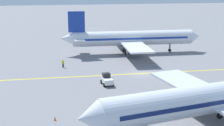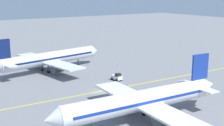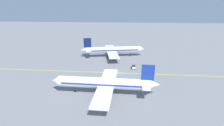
{
  "view_description": "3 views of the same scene",
  "coord_description": "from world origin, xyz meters",
  "px_view_note": "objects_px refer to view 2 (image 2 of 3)",
  "views": [
    {
      "loc": [
        56.09,
        -16.83,
        17.13
      ],
      "look_at": [
        -0.76,
        -5.63,
        2.22
      ],
      "focal_mm": 50.0,
      "sensor_mm": 36.0,
      "label": 1
    },
    {
      "loc": [
        -58.31,
        35.36,
        22.17
      ],
      "look_at": [
        4.96,
        -5.96,
        4.91
      ],
      "focal_mm": 50.0,
      "sensor_mm": 36.0,
      "label": 2
    },
    {
      "loc": [
        -69.18,
        -3.05,
        28.46
      ],
      "look_at": [
        2.15,
        1.75,
        3.68
      ],
      "focal_mm": 28.0,
      "sensor_mm": 36.0,
      "label": 3
    }
  ],
  "objects_px": {
    "ground_crew_worker": "(173,85)",
    "traffic_cone_by_wingtip": "(110,110)",
    "baggage_tug_white": "(117,77)",
    "airplane_at_gate": "(143,101)",
    "traffic_cone_mid_apron": "(103,102)",
    "traffic_cone_near_nose": "(118,65)",
    "airplane_adjacent_stand": "(50,58)"
  },
  "relations": [
    {
      "from": "baggage_tug_white",
      "to": "airplane_adjacent_stand",
      "type": "bearing_deg",
      "value": 29.97
    },
    {
      "from": "ground_crew_worker",
      "to": "traffic_cone_by_wingtip",
      "type": "distance_m",
      "value": 20.45
    },
    {
      "from": "airplane_adjacent_stand",
      "to": "traffic_cone_mid_apron",
      "type": "xyz_separation_m",
      "value": [
        -30.81,
        1.08,
        -3.43
      ]
    },
    {
      "from": "airplane_at_gate",
      "to": "traffic_cone_near_nose",
      "type": "xyz_separation_m",
      "value": [
        36.66,
        -19.67,
        -3.43
      ]
    },
    {
      "from": "airplane_at_gate",
      "to": "traffic_cone_mid_apron",
      "type": "height_order",
      "value": "airplane_at_gate"
    },
    {
      "from": "traffic_cone_near_nose",
      "to": "traffic_cone_mid_apron",
      "type": "relative_size",
      "value": 1.0
    },
    {
      "from": "airplane_at_gate",
      "to": "traffic_cone_near_nose",
      "type": "bearing_deg",
      "value": -28.22
    },
    {
      "from": "baggage_tug_white",
      "to": "traffic_cone_mid_apron",
      "type": "height_order",
      "value": "baggage_tug_white"
    },
    {
      "from": "airplane_at_gate",
      "to": "traffic_cone_near_nose",
      "type": "distance_m",
      "value": 41.75
    },
    {
      "from": "airplane_at_gate",
      "to": "traffic_cone_by_wingtip",
      "type": "relative_size",
      "value": 64.55
    },
    {
      "from": "airplane_adjacent_stand",
      "to": "ground_crew_worker",
      "type": "distance_m",
      "value": 36.19
    },
    {
      "from": "airplane_at_gate",
      "to": "traffic_cone_mid_apron",
      "type": "relative_size",
      "value": 64.55
    },
    {
      "from": "baggage_tug_white",
      "to": "traffic_cone_by_wingtip",
      "type": "height_order",
      "value": "baggage_tug_white"
    },
    {
      "from": "airplane_at_gate",
      "to": "traffic_cone_by_wingtip",
      "type": "distance_m",
      "value": 7.93
    },
    {
      "from": "airplane_adjacent_stand",
      "to": "baggage_tug_white",
      "type": "distance_m",
      "value": 21.49
    },
    {
      "from": "airplane_at_gate",
      "to": "airplane_adjacent_stand",
      "type": "xyz_separation_m",
      "value": [
        42.09,
        0.1,
        0.0
      ]
    },
    {
      "from": "baggage_tug_white",
      "to": "traffic_cone_by_wingtip",
      "type": "xyz_separation_m",
      "value": [
        -16.96,
        13.12,
        -0.63
      ]
    },
    {
      "from": "baggage_tug_white",
      "to": "traffic_cone_by_wingtip",
      "type": "relative_size",
      "value": 5.67
    },
    {
      "from": "airplane_adjacent_stand",
      "to": "traffic_cone_near_nose",
      "type": "distance_m",
      "value": 20.79
    },
    {
      "from": "traffic_cone_mid_apron",
      "to": "traffic_cone_by_wingtip",
      "type": "height_order",
      "value": "same"
    },
    {
      "from": "airplane_at_gate",
      "to": "traffic_cone_by_wingtip",
      "type": "bearing_deg",
      "value": 21.1
    },
    {
      "from": "ground_crew_worker",
      "to": "traffic_cone_mid_apron",
      "type": "xyz_separation_m",
      "value": [
        0.69,
        18.68,
        -0.63
      ]
    },
    {
      "from": "airplane_at_gate",
      "to": "airplane_adjacent_stand",
      "type": "height_order",
      "value": "same"
    },
    {
      "from": "airplane_adjacent_stand",
      "to": "traffic_cone_by_wingtip",
      "type": "bearing_deg",
      "value": 176.0
    },
    {
      "from": "baggage_tug_white",
      "to": "traffic_cone_near_nose",
      "type": "relative_size",
      "value": 5.67
    },
    {
      "from": "traffic_cone_by_wingtip",
      "to": "traffic_cone_near_nose",
      "type": "bearing_deg",
      "value": -36.57
    },
    {
      "from": "airplane_at_gate",
      "to": "traffic_cone_mid_apron",
      "type": "xyz_separation_m",
      "value": [
        11.27,
        1.18,
        -3.43
      ]
    },
    {
      "from": "airplane_at_gate",
      "to": "traffic_cone_mid_apron",
      "type": "distance_m",
      "value": 11.84
    },
    {
      "from": "baggage_tug_white",
      "to": "traffic_cone_near_nose",
      "type": "xyz_separation_m",
      "value": [
        13.03,
        -9.13,
        -0.63
      ]
    },
    {
      "from": "airplane_adjacent_stand",
      "to": "traffic_cone_near_nose",
      "type": "height_order",
      "value": "airplane_adjacent_stand"
    },
    {
      "from": "airplane_at_gate",
      "to": "ground_crew_worker",
      "type": "distance_m",
      "value": 20.63
    },
    {
      "from": "traffic_cone_by_wingtip",
      "to": "ground_crew_worker",
      "type": "bearing_deg",
      "value": -78.97
    }
  ]
}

